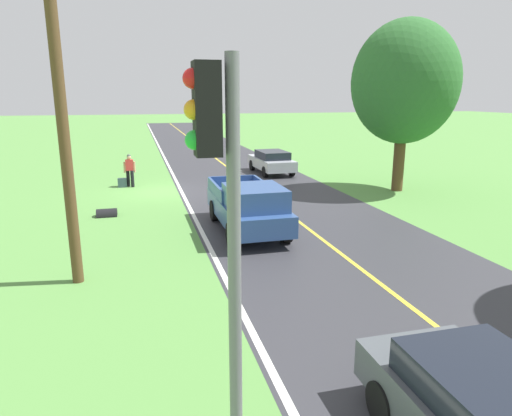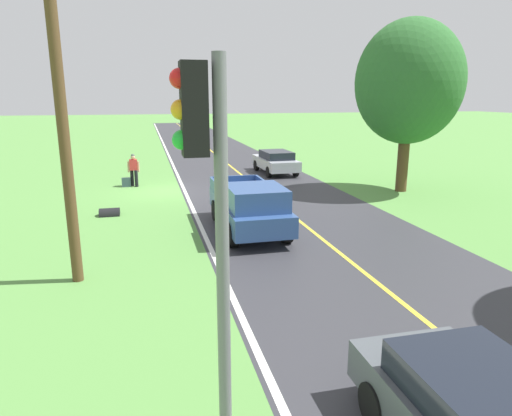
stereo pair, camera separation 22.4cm
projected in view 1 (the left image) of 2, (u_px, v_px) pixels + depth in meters
ground_plane at (164, 191)px, 23.09m from camera, size 200.00×200.00×0.00m
road_surface at (253, 187)px, 24.25m from camera, size 8.02×120.00×0.00m
lane_edge_line at (181, 190)px, 23.31m from camera, size 0.16×117.60×0.00m
lane_centre_line at (253, 187)px, 24.25m from camera, size 0.14×117.60×0.00m
hitchhiker_walking at (130, 168)px, 24.07m from camera, size 0.62×0.51×1.75m
suitcase_carried at (122, 183)px, 24.07m from camera, size 0.46×0.20×0.49m
pickup_truck_passing at (249, 206)px, 15.97m from camera, size 2.10×5.40×1.82m
traffic_light_mast at (221, 204)px, 5.13m from camera, size 0.61×0.32×5.20m
tree_far_side_near at (405, 83)px, 22.04m from camera, size 5.17×5.17×8.35m
sedan_near_oncoming at (272, 161)px, 28.33m from camera, size 2.03×4.45×1.41m
utility_pole_roadside at (63, 128)px, 10.95m from camera, size 0.28×0.28×7.95m
drainage_culvert at (107, 216)px, 18.37m from camera, size 0.80×0.60×0.60m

